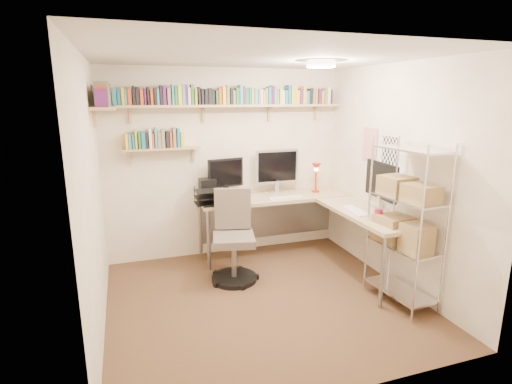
% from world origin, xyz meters
% --- Properties ---
extents(ground, '(3.20, 3.20, 0.00)m').
position_xyz_m(ground, '(0.00, 0.00, 0.00)').
color(ground, '#472B1E').
rests_on(ground, ground).
extents(room_shell, '(3.24, 3.04, 2.52)m').
position_xyz_m(room_shell, '(0.00, 0.00, 1.55)').
color(room_shell, beige).
rests_on(room_shell, ground).
extents(wall_shelves, '(3.12, 1.09, 0.80)m').
position_xyz_m(wall_shelves, '(-0.43, 1.29, 2.03)').
color(wall_shelves, tan).
rests_on(wall_shelves, ground).
extents(corner_desk, '(2.24, 2.15, 1.43)m').
position_xyz_m(corner_desk, '(0.68, 0.94, 0.82)').
color(corner_desk, tan).
rests_on(corner_desk, ground).
extents(office_chair, '(0.58, 0.59, 1.08)m').
position_xyz_m(office_chair, '(-0.15, 0.61, 0.45)').
color(office_chair, black).
rests_on(office_chair, ground).
extents(wire_rack, '(0.43, 0.78, 1.73)m').
position_xyz_m(wire_rack, '(1.36, -0.48, 0.95)').
color(wire_rack, silver).
rests_on(wire_rack, ground).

